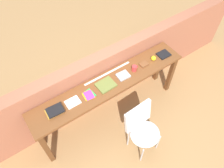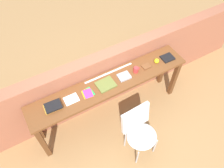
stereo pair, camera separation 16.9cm
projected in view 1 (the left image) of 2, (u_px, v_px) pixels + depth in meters
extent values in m
plane|color=#9E7547|center=(120.00, 126.00, 3.72)|extent=(40.00, 40.00, 0.00)
cube|color=#9E5B42|center=(99.00, 81.00, 3.60)|extent=(6.00, 0.20, 1.12)
cube|color=brown|center=(110.00, 83.00, 3.19)|extent=(2.50, 0.44, 0.04)
cube|color=#5B341A|center=(46.00, 149.00, 3.04)|extent=(0.07, 0.07, 0.84)
cube|color=#5B341A|center=(171.00, 75.00, 3.87)|extent=(0.07, 0.07, 0.84)
cube|color=#5B341A|center=(37.00, 131.00, 3.20)|extent=(0.07, 0.07, 0.84)
cube|color=#5B341A|center=(158.00, 64.00, 4.03)|extent=(0.07, 0.07, 0.84)
ellipsoid|color=silver|center=(145.00, 134.00, 3.14)|extent=(0.46, 0.44, 0.08)
cube|color=silver|center=(138.00, 116.00, 3.05)|extent=(0.44, 0.12, 0.40)
cylinder|color=#B2B2B7|center=(142.00, 155.00, 3.20)|extent=(0.02, 0.02, 0.41)
cylinder|color=#B2B2B7|center=(158.00, 142.00, 3.32)|extent=(0.02, 0.02, 0.41)
cylinder|color=#B2B2B7|center=(128.00, 139.00, 3.35)|extent=(0.02, 0.02, 0.41)
cylinder|color=#B2B2B7|center=(144.00, 127.00, 3.48)|extent=(0.02, 0.02, 0.41)
cube|color=gold|center=(55.00, 111.00, 2.86)|extent=(0.24, 0.16, 0.02)
cube|color=black|center=(55.00, 110.00, 2.84)|extent=(0.23, 0.17, 0.03)
cube|color=white|center=(73.00, 102.00, 2.96)|extent=(0.20, 0.15, 0.01)
cube|color=yellow|center=(88.00, 96.00, 3.03)|extent=(0.13, 0.15, 0.00)
cube|color=orange|center=(89.00, 95.00, 3.03)|extent=(0.15, 0.17, 0.00)
cube|color=green|center=(89.00, 94.00, 3.04)|extent=(0.14, 0.17, 0.00)
cube|color=#E5334C|center=(89.00, 95.00, 3.03)|extent=(0.14, 0.16, 0.00)
cube|color=purple|center=(89.00, 95.00, 3.02)|extent=(0.13, 0.15, 0.00)
cube|color=olive|center=(106.00, 85.00, 3.13)|extent=(0.27, 0.23, 0.02)
cube|color=#9E9EA3|center=(123.00, 76.00, 3.24)|extent=(0.19, 0.16, 0.03)
cylinder|color=red|center=(134.00, 68.00, 3.29)|extent=(0.08, 0.08, 0.09)
torus|color=red|center=(137.00, 67.00, 3.30)|extent=(0.06, 0.01, 0.06)
cube|color=brown|center=(144.00, 64.00, 3.38)|extent=(0.13, 0.10, 0.02)
sphere|color=yellow|center=(154.00, 58.00, 3.43)|extent=(0.08, 0.08, 0.08)
cube|color=black|center=(164.00, 54.00, 3.51)|extent=(0.20, 0.17, 0.03)
cube|color=silver|center=(108.00, 73.00, 3.28)|extent=(0.81, 0.03, 0.00)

